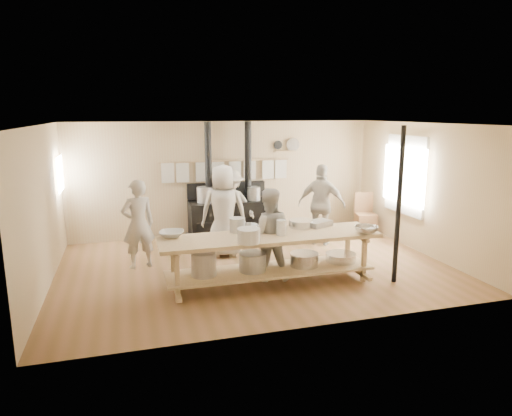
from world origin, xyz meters
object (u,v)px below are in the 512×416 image
Objects in this scene: cook_far_left at (138,224)px; cook_left at (268,234)px; stove at (229,215)px; cook_right at (322,205)px; chair at (365,221)px; cook_by_window at (232,205)px; cook_center at (224,211)px; prep_table at (270,254)px; roasting_pan at (319,223)px.

cook_left is (2.08, -1.22, -0.03)m from cook_far_left.
cook_right is (1.78, -1.06, 0.35)m from stove.
cook_by_window is at bearing -174.00° from chair.
cook_center is (1.63, 0.25, 0.09)m from cook_far_left.
stove is 3.02m from prep_table.
cook_far_left is at bearing 20.34° from cook_center.
chair is at bearing -132.22° from cook_left.
cook_left reaches higher than roasting_pan.
chair is at bearing -155.86° from cook_center.
stove is 2.89m from roasting_pan.
cook_center reaches higher than cook_right.
roasting_pan is (1.01, 0.33, 0.38)m from prep_table.
cook_far_left is 1.04× the size of cook_left.
roasting_pan is at bearing -43.78° from cook_by_window.
roasting_pan is (-0.78, -1.63, 0.03)m from cook_right.
cook_left is 1.66× the size of chair.
cook_center is 1.05× the size of cook_right.
cook_by_window is at bearing 111.22° from roasting_pan.
cook_by_window is 2.71m from roasting_pan.
cook_left is 0.86× the size of cook_center.
cook_right is (3.81, 0.47, 0.05)m from cook_far_left.
prep_table is at bearing -161.82° from roasting_pan.
cook_far_left reaches higher than roasting_pan.
cook_right is 4.06× the size of roasting_pan.
cook_center is (-0.39, 1.73, 0.39)m from prep_table.
cook_by_window is (2.05, 1.36, -0.03)m from cook_far_left.
prep_table is at bearing 89.41° from cook_left.
cook_far_left is 5.32m from chair.
stove is at bearing -95.38° from cook_center.
cook_far_left reaches higher than cook_left.
cook_right is (1.79, 1.96, 0.35)m from prep_table.
chair is (1.38, 0.55, -0.59)m from cook_right.
chair is 3.13m from roasting_pan.
cook_center is at bearing 102.82° from prep_table.
cook_center is (-0.45, 1.47, 0.12)m from cook_left.
chair is (3.16, -0.50, -0.24)m from stove.
cook_center is (-0.40, -1.29, 0.39)m from stove.
stove is 2.77m from cook_left.
roasting_pan is at bearing -69.54° from stove.
stove is at bearing 4.11° from cook_right.
cook_by_window is (-1.76, 0.89, -0.08)m from cook_right.
cook_far_left is 2.42m from cook_left.
cook_far_left reaches higher than chair.
cook_far_left is at bearing -18.57° from cook_left.
cook_right is at bearing -162.32° from cook_center.
stove is at bearing -77.00° from cook_left.
cook_far_left is 3.82× the size of roasting_pan.
cook_center is at bearing 175.25° from cook_far_left.
stove reaches higher than roasting_pan.
cook_right is at bearing 64.38° from roasting_pan.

